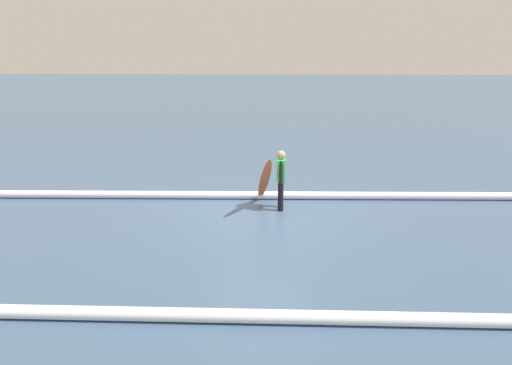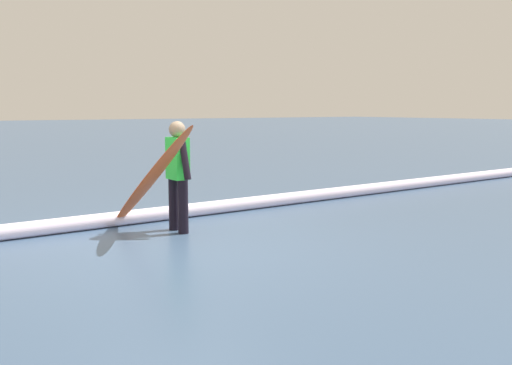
{
  "view_description": "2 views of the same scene",
  "coord_description": "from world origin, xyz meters",
  "views": [
    {
      "loc": [
        -0.49,
        10.68,
        3.79
      ],
      "look_at": [
        0.07,
        -0.14,
        0.85
      ],
      "focal_mm": 33.61,
      "sensor_mm": 36.0,
      "label": 1
    },
    {
      "loc": [
        3.0,
        6.26,
        1.66
      ],
      "look_at": [
        -0.53,
        1.08,
        0.86
      ],
      "focal_mm": 41.04,
      "sensor_mm": 36.0,
      "label": 2
    }
  ],
  "objects": [
    {
      "name": "ground_plane",
      "position": [
        0.0,
        0.0,
        0.0
      ],
      "size": [
        154.35,
        154.35,
        0.0
      ],
      "primitive_type": "plane",
      "color": "#3C5574"
    },
    {
      "name": "surfer",
      "position": [
        -0.52,
        -0.76,
        0.84
      ],
      "size": [
        0.22,
        0.62,
        1.49
      ],
      "rotation": [
        0.0,
        0.0,
        4.7
      ],
      "color": "black",
      "rests_on": "ground_plane"
    },
    {
      "name": "surfboard",
      "position": [
        -0.11,
        -0.76,
        0.73
      ],
      "size": [
        0.53,
        1.92,
        1.51
      ],
      "color": "#E55926",
      "rests_on": "ground_plane"
    },
    {
      "name": "wave_crest_foreground",
      "position": [
        -2.99,
        -1.69,
        0.1
      ],
      "size": [
        23.65,
        1.06,
        0.21
      ],
      "primitive_type": "cylinder",
      "rotation": [
        0.0,
        1.57,
        0.04
      ],
      "color": "white",
      "rests_on": "ground_plane"
    },
    {
      "name": "wave_crest_midground",
      "position": [
        -0.92,
        4.5,
        0.1
      ],
      "size": [
        16.12,
        0.45,
        0.21
      ],
      "primitive_type": "cylinder",
      "rotation": [
        0.0,
        1.57,
        0.02
      ],
      "color": "white",
      "rests_on": "ground_plane"
    }
  ]
}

